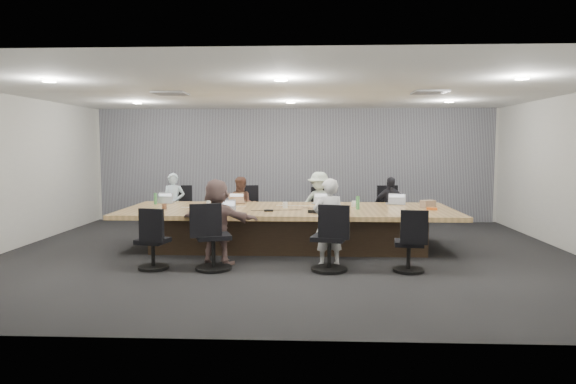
{
  "coord_description": "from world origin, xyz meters",
  "views": [
    {
      "loc": [
        0.41,
        -8.82,
        1.88
      ],
      "look_at": [
        0.0,
        0.4,
        1.05
      ],
      "focal_mm": 32.0,
      "sensor_mm": 36.0,
      "label": 1
    }
  ],
  "objects_px": {
    "laptop_3": "(394,204)",
    "bottle_clear": "(209,202)",
    "chair_3": "(387,214)",
    "chair_6": "(329,243)",
    "chair_7": "(409,248)",
    "person_5": "(217,222)",
    "mug_brown": "(164,206)",
    "chair_5": "(213,242)",
    "stapler": "(313,212)",
    "chair_2": "(319,215)",
    "snack_packet": "(432,209)",
    "laptop_2": "(320,203)",
    "bottle_green_right": "(358,203)",
    "chair_0": "(178,213)",
    "laptop_6": "(328,214)",
    "chair_1": "(245,214)",
    "person_1": "(242,206)",
    "person_6": "(329,222)",
    "person_0": "(174,204)",
    "laptop_1": "(239,203)",
    "conference_table": "(288,227)",
    "chair_4": "(153,246)",
    "laptop_0": "(166,202)",
    "laptop_5": "(223,213)",
    "person_3": "(390,207)",
    "bottle_green_left": "(155,199)",
    "canvas_bag": "(428,204)"
  },
  "relations": [
    {
      "from": "laptop_3",
      "to": "bottle_clear",
      "type": "xyz_separation_m",
      "value": [
        -3.5,
        -0.95,
        0.11
      ]
    },
    {
      "from": "chair_3",
      "to": "chair_6",
      "type": "distance_m",
      "value": 3.66
    },
    {
      "from": "chair_7",
      "to": "person_5",
      "type": "distance_m",
      "value": 2.98
    },
    {
      "from": "chair_3",
      "to": "mug_brown",
      "type": "distance_m",
      "value": 4.72
    },
    {
      "from": "chair_5",
      "to": "stapler",
      "type": "relative_size",
      "value": 5.53
    },
    {
      "from": "chair_2",
      "to": "snack_packet",
      "type": "distance_m",
      "value": 2.7
    },
    {
      "from": "laptop_2",
      "to": "bottle_green_right",
      "type": "distance_m",
      "value": 1.11
    },
    {
      "from": "chair_0",
      "to": "laptop_6",
      "type": "bearing_deg",
      "value": 131.46
    },
    {
      "from": "bottle_clear",
      "to": "mug_brown",
      "type": "xyz_separation_m",
      "value": [
        -0.79,
        -0.09,
        -0.07
      ]
    },
    {
      "from": "chair_3",
      "to": "bottle_clear",
      "type": "height_order",
      "value": "bottle_clear"
    },
    {
      "from": "chair_1",
      "to": "person_5",
      "type": "bearing_deg",
      "value": 73.44
    },
    {
      "from": "chair_5",
      "to": "bottle_clear",
      "type": "relative_size",
      "value": 3.53
    },
    {
      "from": "chair_7",
      "to": "person_1",
      "type": "relative_size",
      "value": 0.59
    },
    {
      "from": "person_6",
      "to": "bottle_clear",
      "type": "distance_m",
      "value": 2.45
    },
    {
      "from": "person_0",
      "to": "laptop_1",
      "type": "relative_size",
      "value": 4.43
    },
    {
      "from": "chair_7",
      "to": "laptop_2",
      "type": "bearing_deg",
      "value": 124.88
    },
    {
      "from": "conference_table",
      "to": "chair_4",
      "type": "relative_size",
      "value": 8.26
    },
    {
      "from": "chair_6",
      "to": "chair_7",
      "type": "relative_size",
      "value": 1.17
    },
    {
      "from": "person_0",
      "to": "mug_brown",
      "type": "bearing_deg",
      "value": -80.56
    },
    {
      "from": "conference_table",
      "to": "bottle_green_right",
      "type": "xyz_separation_m",
      "value": [
        1.26,
        -0.08,
        0.46
      ]
    },
    {
      "from": "laptop_0",
      "to": "laptop_5",
      "type": "height_order",
      "value": "same"
    },
    {
      "from": "chair_5",
      "to": "person_3",
      "type": "xyz_separation_m",
      "value": [
        3.12,
        3.05,
        0.19
      ]
    },
    {
      "from": "bottle_green_left",
      "to": "person_0",
      "type": "bearing_deg",
      "value": 80.26
    },
    {
      "from": "chair_2",
      "to": "snack_packet",
      "type": "height_order",
      "value": "snack_packet"
    },
    {
      "from": "person_0",
      "to": "laptop_3",
      "type": "relative_size",
      "value": 4.0
    },
    {
      "from": "chair_5",
      "to": "bottle_green_left",
      "type": "bearing_deg",
      "value": 106.54
    },
    {
      "from": "laptop_1",
      "to": "chair_3",
      "type": "bearing_deg",
      "value": -173.25
    },
    {
      "from": "canvas_bag",
      "to": "person_6",
      "type": "bearing_deg",
      "value": -140.62
    },
    {
      "from": "laptop_0",
      "to": "laptop_6",
      "type": "distance_m",
      "value": 3.56
    },
    {
      "from": "laptop_5",
      "to": "mug_brown",
      "type": "height_order",
      "value": "mug_brown"
    },
    {
      "from": "person_3",
      "to": "canvas_bag",
      "type": "xyz_separation_m",
      "value": [
        0.52,
        -1.15,
        0.19
      ]
    },
    {
      "from": "chair_2",
      "to": "laptop_0",
      "type": "xyz_separation_m",
      "value": [
        -3.08,
        -0.9,
        0.36
      ]
    },
    {
      "from": "chair_7",
      "to": "laptop_3",
      "type": "relative_size",
      "value": 2.21
    },
    {
      "from": "chair_1",
      "to": "laptop_1",
      "type": "bearing_deg",
      "value": 74.13
    },
    {
      "from": "laptop_2",
      "to": "person_5",
      "type": "bearing_deg",
      "value": 65.93
    },
    {
      "from": "chair_3",
      "to": "person_3",
      "type": "bearing_deg",
      "value": 82.01
    },
    {
      "from": "laptop_1",
      "to": "bottle_green_left",
      "type": "distance_m",
      "value": 1.62
    },
    {
      "from": "chair_1",
      "to": "canvas_bag",
      "type": "height_order",
      "value": "canvas_bag"
    },
    {
      "from": "chair_0",
      "to": "mug_brown",
      "type": "distance_m",
      "value": 1.99
    },
    {
      "from": "chair_0",
      "to": "chair_1",
      "type": "bearing_deg",
      "value": 169.63
    },
    {
      "from": "bottle_green_right",
      "to": "canvas_bag",
      "type": "height_order",
      "value": "bottle_green_right"
    },
    {
      "from": "chair_2",
      "to": "bottle_green_right",
      "type": "bearing_deg",
      "value": 101.57
    },
    {
      "from": "bottle_green_left",
      "to": "bottle_green_right",
      "type": "bearing_deg",
      "value": -9.14
    },
    {
      "from": "chair_4",
      "to": "mug_brown",
      "type": "height_order",
      "value": "mug_brown"
    },
    {
      "from": "laptop_1",
      "to": "bottle_green_left",
      "type": "bearing_deg",
      "value": -0.31
    },
    {
      "from": "chair_0",
      "to": "laptop_1",
      "type": "xyz_separation_m",
      "value": [
        1.46,
        -0.9,
        0.34
      ]
    },
    {
      "from": "chair_4",
      "to": "person_5",
      "type": "bearing_deg",
      "value": 34.24
    },
    {
      "from": "chair_1",
      "to": "laptop_5",
      "type": "xyz_separation_m",
      "value": [
        -0.04,
        -2.5,
        0.34
      ]
    },
    {
      "from": "chair_1",
      "to": "chair_5",
      "type": "xyz_separation_m",
      "value": [
        -0.04,
        -3.4,
        0.02
      ]
    },
    {
      "from": "bottle_green_left",
      "to": "chair_2",
      "type": "bearing_deg",
      "value": 19.8
    }
  ]
}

